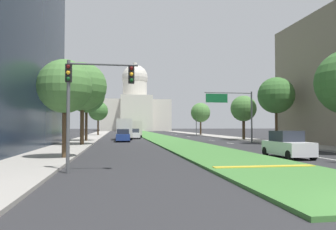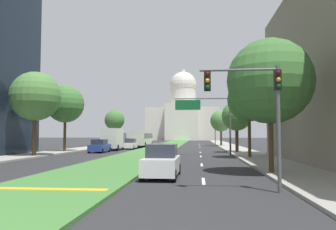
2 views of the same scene
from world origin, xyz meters
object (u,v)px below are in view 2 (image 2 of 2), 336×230
at_px(sedan_midblock, 100,146).
at_px(traffic_light_far_right, 215,129).
at_px(street_tree_left_mid, 35,96).
at_px(city_bus, 142,137).
at_px(box_truck_delivery, 114,139).
at_px(capitol_building, 183,117).
at_px(traffic_light_near_right, 257,100).
at_px(street_tree_right_mid, 249,100).
at_px(street_tree_right_far, 237,116).
at_px(street_tree_right_distant, 221,121).
at_px(street_tree_right_near, 270,81).
at_px(street_tree_left_far, 65,104).
at_px(street_tree_left_distant, 115,120).
at_px(sedan_distant, 130,144).
at_px(overhead_guide_sign, 208,113).

bearing_deg(sedan_midblock, traffic_light_far_right, 55.33).
bearing_deg(street_tree_left_mid, city_bus, 75.75).
xyz_separation_m(street_tree_left_mid, box_truck_delivery, (4.70, 14.40, -4.66)).
height_order(capitol_building, traffic_light_near_right, capitol_building).
relative_size(street_tree_right_mid, box_truck_delivery, 1.23).
xyz_separation_m(traffic_light_near_right, street_tree_right_far, (2.45, 28.53, 0.85)).
relative_size(street_tree_right_far, street_tree_right_distant, 0.92).
bearing_deg(city_bus, traffic_light_far_right, 19.07).
distance_m(capitol_building, street_tree_right_near, 114.09).
bearing_deg(street_tree_right_distant, capitol_building, 98.87).
height_order(capitol_building, street_tree_right_mid, capitol_building).
bearing_deg(traffic_light_far_right, capitol_building, 97.77).
xyz_separation_m(capitol_building, street_tree_left_far, (-11.34, -91.76, -2.99)).
relative_size(capitol_building, traffic_light_far_right, 5.59).
bearing_deg(sedan_midblock, street_tree_left_distant, 100.57).
height_order(street_tree_left_far, sedan_distant, street_tree_left_far).
xyz_separation_m(traffic_light_near_right, sedan_distant, (-13.14, 37.24, -3.01)).
height_order(capitol_building, traffic_light_far_right, capitol_building).
xyz_separation_m(street_tree_right_distant, box_truck_delivery, (-16.88, -17.97, -3.30)).
distance_m(street_tree_right_distant, city_bus, 16.17).
height_order(sedan_midblock, city_bus, city_bus).
relative_size(capitol_building, street_tree_left_far, 3.31).
relative_size(street_tree_left_far, city_bus, 0.80).
bearing_deg(street_tree_left_far, overhead_guide_sign, -16.38).
relative_size(street_tree_left_mid, sedan_midblock, 2.09).
relative_size(street_tree_right_far, city_bus, 0.60).
xyz_separation_m(street_tree_left_distant, city_bus, (7.16, -7.56, -3.49)).
distance_m(capitol_building, box_truck_delivery, 86.71).
xyz_separation_m(traffic_light_near_right, sedan_midblock, (-15.08, 27.52, -3.00)).
bearing_deg(street_tree_right_mid, street_tree_right_distant, 90.93).
height_order(capitol_building, street_tree_left_mid, capitol_building).
relative_size(capitol_building, sedan_midblock, 6.78).
bearing_deg(street_tree_left_mid, sedan_midblock, 62.02).
distance_m(capitol_building, traffic_light_far_right, 70.04).
bearing_deg(street_tree_right_distant, overhead_guide_sign, -96.62).
height_order(capitol_building, street_tree_right_distant, capitol_building).
relative_size(street_tree_right_far, street_tree_left_distant, 0.89).
xyz_separation_m(capitol_building, street_tree_right_distant, (10.64, -68.18, -4.32)).
xyz_separation_m(overhead_guide_sign, street_tree_right_mid, (3.90, -3.43, 1.03)).
xyz_separation_m(traffic_light_near_right, street_tree_right_near, (1.85, 6.14, 1.73)).
bearing_deg(sedan_distant, street_tree_left_distant, 112.73).
bearing_deg(sedan_distant, street_tree_right_mid, -49.20).
bearing_deg(overhead_guide_sign, street_tree_right_near, -79.00).
xyz_separation_m(street_tree_right_mid, city_bus, (-15.33, 26.81, -3.94)).
distance_m(street_tree_right_mid, sedan_distant, 24.55).
bearing_deg(sedan_midblock, street_tree_right_mid, -25.68).
relative_size(street_tree_left_mid, box_truck_delivery, 1.40).
bearing_deg(traffic_light_near_right, street_tree_right_near, 73.27).
xyz_separation_m(street_tree_right_near, street_tree_left_mid, (-21.38, 13.00, 0.81)).
xyz_separation_m(traffic_light_far_right, box_truck_delivery, (-15.68, -17.01, -1.64)).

